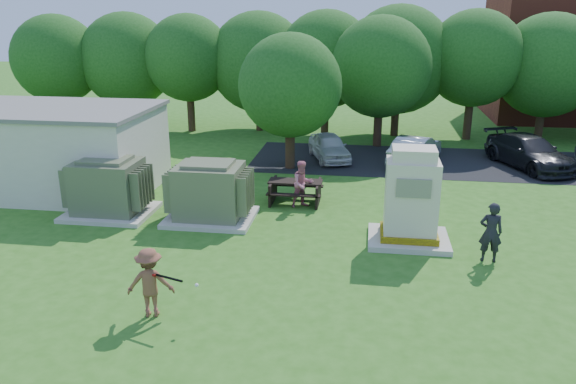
% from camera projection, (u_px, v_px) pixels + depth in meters
% --- Properties ---
extents(ground, '(120.00, 120.00, 0.00)m').
position_uv_depth(ground, '(266.00, 284.00, 15.00)').
color(ground, '#2D6619').
rests_on(ground, ground).
extents(service_building, '(10.00, 5.00, 3.20)m').
position_uv_depth(service_building, '(29.00, 150.00, 22.60)').
color(service_building, beige).
rests_on(service_building, ground).
extents(service_building_roof, '(10.20, 5.20, 0.15)m').
position_uv_depth(service_building_roof, '(23.00, 108.00, 22.07)').
color(service_building_roof, slate).
rests_on(service_building_roof, service_building).
extents(parking_strip, '(20.00, 6.00, 0.01)m').
position_uv_depth(parking_strip, '(462.00, 163.00, 26.74)').
color(parking_strip, '#232326').
rests_on(parking_strip, ground).
extents(transformer_left, '(3.00, 2.40, 2.07)m').
position_uv_depth(transformer_left, '(108.00, 188.00, 19.82)').
color(transformer_left, beige).
rests_on(transformer_left, ground).
extents(transformer_right, '(3.00, 2.40, 2.07)m').
position_uv_depth(transformer_right, '(210.00, 193.00, 19.32)').
color(transformer_right, beige).
rests_on(transformer_right, ground).
extents(generator_cabinet, '(2.50, 2.05, 3.05)m').
position_uv_depth(generator_cabinet, '(411.00, 202.00, 17.34)').
color(generator_cabinet, beige).
rests_on(generator_cabinet, ground).
extents(picnic_table, '(2.01, 1.51, 0.86)m').
position_uv_depth(picnic_table, '(295.00, 189.00, 21.17)').
color(picnic_table, black).
rests_on(picnic_table, ground).
extents(batter, '(1.22, 0.86, 1.72)m').
position_uv_depth(batter, '(150.00, 283.00, 13.24)').
color(batter, brown).
rests_on(batter, ground).
extents(person_by_generator, '(0.67, 0.45, 1.80)m').
position_uv_depth(person_by_generator, '(491.00, 232.00, 16.11)').
color(person_by_generator, black).
rests_on(person_by_generator, ground).
extents(person_at_picnic, '(1.07, 1.01, 1.75)m').
position_uv_depth(person_at_picnic, '(303.00, 184.00, 20.63)').
color(person_at_picnic, '#CD6C7E').
rests_on(person_at_picnic, ground).
extents(car_white, '(2.60, 4.00, 1.27)m').
position_uv_depth(car_white, '(329.00, 147.00, 27.24)').
color(car_white, silver).
rests_on(car_white, ground).
extents(car_silver_a, '(2.84, 4.36, 1.36)m').
position_uv_depth(car_silver_a, '(415.00, 150.00, 26.43)').
color(car_silver_a, silver).
rests_on(car_silver_a, ground).
extents(car_dark, '(3.80, 5.39, 1.45)m').
position_uv_depth(car_dark, '(529.00, 152.00, 25.85)').
color(car_dark, black).
rests_on(car_dark, ground).
extents(batting_equipment, '(1.25, 0.32, 0.24)m').
position_uv_depth(batting_equipment, '(169.00, 278.00, 12.93)').
color(batting_equipment, black).
rests_on(batting_equipment, ground).
extents(tree_row, '(41.30, 13.30, 7.30)m').
position_uv_depth(tree_row, '(357.00, 63.00, 30.87)').
color(tree_row, '#47301E').
rests_on(tree_row, ground).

